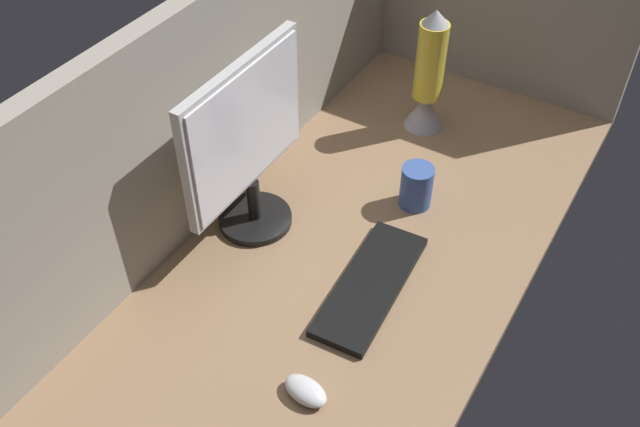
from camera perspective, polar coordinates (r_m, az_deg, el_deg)
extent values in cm
cube|color=#8C6B4C|center=(167.98, 1.99, -3.71)|extent=(180.00, 80.00, 3.00)
cube|color=gray|center=(165.03, -9.22, 8.31)|extent=(180.00, 5.00, 55.76)
cylinder|color=black|center=(174.77, -5.23, -0.40)|extent=(18.00, 18.00, 1.80)
cylinder|color=black|center=(170.38, -5.37, 1.14)|extent=(3.20, 3.20, 11.00)
cube|color=#B7B7B7|center=(157.18, -6.18, 7.00)|extent=(40.53, 2.40, 31.82)
cube|color=silver|center=(156.47, -5.76, 6.84)|extent=(38.13, 0.60, 29.42)
cube|color=black|center=(159.78, 4.09, -5.76)|extent=(37.82, 15.56, 2.00)
ellipsoid|color=silver|center=(142.52, -1.16, -14.10)|extent=(6.82, 10.26, 3.40)
cylinder|color=#38569E|center=(177.17, 7.78, 2.18)|extent=(8.10, 8.10, 11.36)
cone|color=#A5A5AD|center=(203.92, 8.41, 8.23)|extent=(10.98, 10.98, 9.98)
cylinder|color=gold|center=(195.14, 8.90, 12.03)|extent=(7.99, 7.99, 21.96)
cone|color=#A5A5AD|center=(188.70, 9.34, 15.37)|extent=(7.19, 7.19, 3.99)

